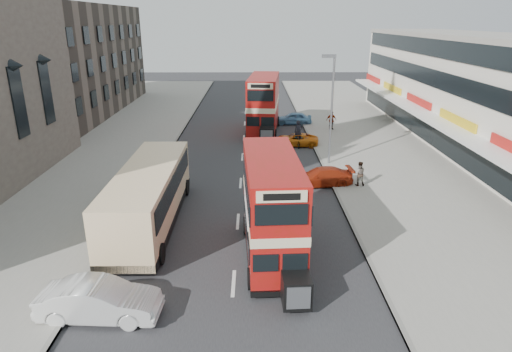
% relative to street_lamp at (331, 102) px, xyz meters
% --- Properties ---
extents(ground, '(160.00, 160.00, 0.00)m').
position_rel_street_lamp_xyz_m(ground, '(-6.52, -18.00, -4.78)').
color(ground, '#28282B').
rests_on(ground, ground).
extents(road_surface, '(12.00, 90.00, 0.01)m').
position_rel_street_lamp_xyz_m(road_surface, '(-6.52, 2.00, -4.78)').
color(road_surface, '#28282B').
rests_on(road_surface, ground).
extents(pavement_right, '(12.00, 90.00, 0.15)m').
position_rel_street_lamp_xyz_m(pavement_right, '(5.48, 2.00, -4.71)').
color(pavement_right, gray).
rests_on(pavement_right, ground).
extents(pavement_left, '(12.00, 90.00, 0.15)m').
position_rel_street_lamp_xyz_m(pavement_left, '(-18.52, 2.00, -4.71)').
color(pavement_left, gray).
rests_on(pavement_left, ground).
extents(kerb_left, '(0.20, 90.00, 0.16)m').
position_rel_street_lamp_xyz_m(kerb_left, '(-12.62, 2.00, -4.71)').
color(kerb_left, gray).
rests_on(kerb_left, ground).
extents(kerb_right, '(0.20, 90.00, 0.16)m').
position_rel_street_lamp_xyz_m(kerb_right, '(-0.42, 2.00, -4.71)').
color(kerb_right, gray).
rests_on(kerb_right, ground).
extents(brick_terrace, '(14.00, 28.00, 12.00)m').
position_rel_street_lamp_xyz_m(brick_terrace, '(-28.52, 20.00, 1.22)').
color(brick_terrace, '#66594C').
rests_on(brick_terrace, ground).
extents(commercial_row, '(9.90, 46.20, 9.30)m').
position_rel_street_lamp_xyz_m(commercial_row, '(13.42, 4.00, -0.09)').
color(commercial_row, beige).
rests_on(commercial_row, ground).
extents(street_lamp, '(1.00, 0.20, 8.12)m').
position_rel_street_lamp_xyz_m(street_lamp, '(0.00, 0.00, 0.00)').
color(street_lamp, slate).
rests_on(street_lamp, ground).
extents(bus_main, '(2.69, 8.38, 4.59)m').
position_rel_street_lamp_xyz_m(bus_main, '(-4.84, -13.67, -2.37)').
color(bus_main, black).
rests_on(bus_main, ground).
extents(bus_second, '(3.38, 9.68, 5.22)m').
position_rel_street_lamp_xyz_m(bus_second, '(-4.63, 10.22, -2.03)').
color(bus_second, black).
rests_on(bus_second, ground).
extents(coach, '(2.86, 10.92, 2.89)m').
position_rel_street_lamp_xyz_m(coach, '(-11.20, -10.21, -3.08)').
color(coach, black).
rests_on(coach, ground).
extents(car_left_front, '(4.51, 1.78, 1.46)m').
position_rel_street_lamp_xyz_m(car_left_front, '(-11.33, -18.19, -4.05)').
color(car_left_front, silver).
rests_on(car_left_front, ground).
extents(car_right_a, '(4.31, 2.08, 1.21)m').
position_rel_street_lamp_xyz_m(car_right_a, '(-1.17, -4.48, -4.18)').
color(car_right_a, '#A32A10').
rests_on(car_right_a, ground).
extents(car_right_b, '(4.04, 2.10, 1.09)m').
position_rel_street_lamp_xyz_m(car_right_b, '(-1.94, 5.31, -4.24)').
color(car_right_b, orange).
rests_on(car_right_b, ground).
extents(car_right_c, '(3.88, 1.73, 1.30)m').
position_rel_street_lamp_xyz_m(car_right_c, '(-1.42, 13.62, -4.14)').
color(car_right_c, '#639CC6').
rests_on(car_right_c, ground).
extents(pedestrian_near, '(0.62, 0.43, 1.64)m').
position_rel_street_lamp_xyz_m(pedestrian_near, '(1.24, -4.84, -3.82)').
color(pedestrian_near, gray).
rests_on(pedestrian_near, pavement_right).
extents(pedestrian_far, '(1.14, 0.68, 1.82)m').
position_rel_street_lamp_xyz_m(pedestrian_far, '(2.05, 10.77, -3.72)').
color(pedestrian_far, gray).
rests_on(pedestrian_far, pavement_right).
extents(cyclist, '(0.72, 1.84, 2.31)m').
position_rel_street_lamp_xyz_m(cyclist, '(-1.77, 4.99, -3.99)').
color(cyclist, gray).
rests_on(cyclist, ground).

